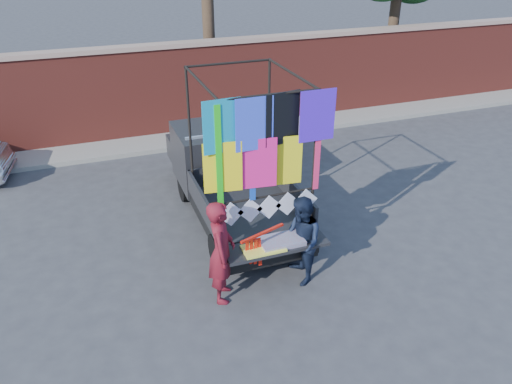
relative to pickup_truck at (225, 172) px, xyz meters
name	(u,v)px	position (x,y,z in m)	size (l,w,h in m)	color
ground	(282,262)	(0.35, -2.34, -0.82)	(90.00, 90.00, 0.00)	#38383A
brick_wall	(188,88)	(0.35, 4.66, 0.51)	(30.00, 0.45, 2.61)	maroon
curb	(197,138)	(0.35, 3.96, -0.76)	(30.00, 1.20, 0.12)	gray
pickup_truck	(225,172)	(0.00, 0.00, 0.00)	(2.05, 5.15, 3.24)	black
woman	(221,252)	(-0.93, -2.87, 0.07)	(0.65, 0.42, 1.77)	maroon
man	(301,241)	(0.44, -2.90, -0.03)	(0.76, 0.60, 1.57)	#141E34
streamer_bundle	(257,244)	(-0.34, -2.90, 0.09)	(0.83, 0.32, 0.60)	red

